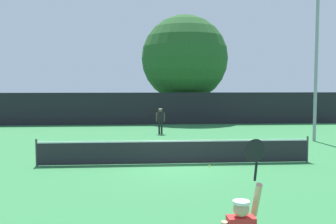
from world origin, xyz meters
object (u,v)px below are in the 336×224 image
at_px(light_pole, 316,57).
at_px(parked_car_mid, 128,108).
at_px(tennis_ball, 209,166).
at_px(large_tree, 185,59).
at_px(player_receiving, 160,118).
at_px(parked_car_near, 71,111).

height_order(light_pole, parked_car_mid, light_pole).
relative_size(tennis_ball, large_tree, 0.01).
xyz_separation_m(player_receiving, light_pole, (8.53, -3.78, 3.72)).
height_order(player_receiving, parked_car_near, parked_car_near).
bearing_deg(parked_car_near, tennis_ball, -62.52).
bearing_deg(light_pole, large_tree, 113.45).
bearing_deg(parked_car_mid, player_receiving, -77.52).
xyz_separation_m(tennis_ball, large_tree, (1.34, 19.71, 5.50)).
bearing_deg(tennis_ball, light_pole, 41.22).
bearing_deg(player_receiving, parked_car_near, -55.81).
xyz_separation_m(light_pole, parked_car_near, (-16.25, 15.13, -3.95)).
bearing_deg(parked_car_mid, large_tree, -39.25).
relative_size(large_tree, parked_car_near, 2.17).
bearing_deg(parked_car_near, large_tree, -4.78).
height_order(large_tree, parked_car_mid, large_tree).
height_order(player_receiving, parked_car_mid, parked_car_mid).
height_order(tennis_ball, light_pole, light_pole).
height_order(light_pole, parked_car_near, light_pole).
bearing_deg(parked_car_mid, parked_car_near, -147.86).
xyz_separation_m(player_receiving, large_tree, (2.71, 9.65, 4.53)).
bearing_deg(light_pole, parked_car_near, 137.03).
distance_m(player_receiving, large_tree, 11.00).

